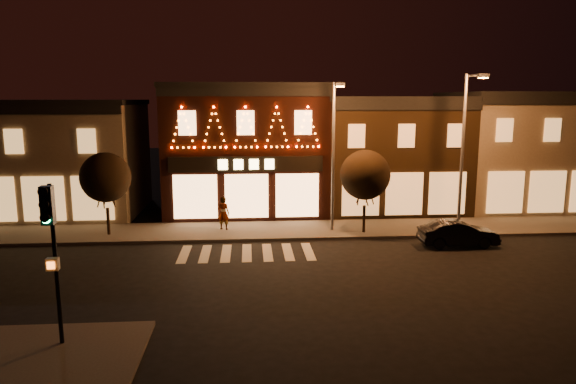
{
  "coord_description": "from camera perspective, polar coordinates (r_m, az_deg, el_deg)",
  "views": [
    {
      "loc": [
        0.15,
        -20.49,
        7.37
      ],
      "look_at": [
        2.0,
        4.0,
        2.97
      ],
      "focal_mm": 32.62,
      "sensor_mm": 36.0,
      "label": 1
    }
  ],
  "objects": [
    {
      "name": "pedestrian",
      "position": [
        29.37,
        -7.04,
        -2.3
      ],
      "size": [
        0.79,
        0.66,
        1.86
      ],
      "primitive_type": "imported",
      "rotation": [
        0.0,
        0.0,
        2.77
      ],
      "color": "gray",
      "rests_on": "sidewalk_far"
    },
    {
      "name": "dark_sedan",
      "position": [
        27.88,
        18.06,
        -4.32
      ],
      "size": [
        3.93,
        1.38,
        1.29
      ],
      "primitive_type": "imported",
      "rotation": [
        0.0,
        0.0,
        1.57
      ],
      "color": "black",
      "rests_on": "ground"
    },
    {
      "name": "building_left",
      "position": [
        37.09,
        -25.11,
        3.45
      ],
      "size": [
        12.2,
        8.28,
        7.3
      ],
      "color": "#796A56",
      "rests_on": "ground"
    },
    {
      "name": "building_pulp",
      "position": [
        34.62,
        -4.57,
        4.8
      ],
      "size": [
        10.2,
        8.34,
        8.3
      ],
      "color": "black",
      "rests_on": "ground"
    },
    {
      "name": "building_right_a",
      "position": [
        35.91,
        10.82,
        4.2
      ],
      "size": [
        9.2,
        8.28,
        7.5
      ],
      "color": "#312111",
      "rests_on": "ground"
    },
    {
      "name": "sidewalk_far",
      "position": [
        29.47,
        -0.59,
        -4.19
      ],
      "size": [
        44.0,
        4.0,
        0.15
      ],
      "primitive_type": "cube",
      "color": "#47423D",
      "rests_on": "ground"
    },
    {
      "name": "streetlamp_mid",
      "position": [
        28.33,
        5.05,
        5.09
      ],
      "size": [
        0.51,
        1.84,
        8.08
      ],
      "rotation": [
        0.0,
        0.0,
        -0.02
      ],
      "color": "#59595E",
      "rests_on": "sidewalk_far"
    },
    {
      "name": "traffic_signal_near",
      "position": [
        16.45,
        -24.42,
        -4.17
      ],
      "size": [
        0.35,
        0.5,
        4.84
      ],
      "rotation": [
        0.0,
        0.0,
        0.05
      ],
      "color": "black",
      "rests_on": "sidewalk_near"
    },
    {
      "name": "building_right_b",
      "position": [
        39.22,
        23.66,
        4.24
      ],
      "size": [
        9.2,
        8.28,
        7.8
      ],
      "color": "#796A56",
      "rests_on": "ground"
    },
    {
      "name": "streetlamp_right",
      "position": [
        29.57,
        18.75,
        5.29
      ],
      "size": [
        0.55,
        1.95,
        8.51
      ],
      "rotation": [
        0.0,
        0.0,
        -0.08
      ],
      "color": "#59595E",
      "rests_on": "sidewalk_far"
    },
    {
      "name": "tree_right",
      "position": [
        28.48,
        8.4,
        1.85
      ],
      "size": [
        2.7,
        2.7,
        4.52
      ],
      "rotation": [
        0.0,
        0.0,
        0.11
      ],
      "color": "black",
      "rests_on": "sidewalk_far"
    },
    {
      "name": "ground",
      "position": [
        21.78,
        -4.53,
        -9.66
      ],
      "size": [
        120.0,
        120.0,
        0.0
      ],
      "primitive_type": "plane",
      "color": "black",
      "rests_on": "ground"
    },
    {
      "name": "tree_left",
      "position": [
        29.32,
        -19.27,
        1.51
      ],
      "size": [
        2.65,
        2.65,
        4.44
      ],
      "rotation": [
        0.0,
        0.0,
        -0.09
      ],
      "color": "black",
      "rests_on": "sidewalk_far"
    }
  ]
}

